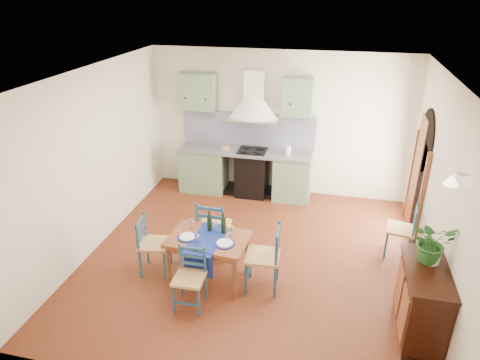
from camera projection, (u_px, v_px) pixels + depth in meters
name	position (u px, v px, depth m)	size (l,w,h in m)	color
floor	(252.00, 258.00, 6.65)	(5.00, 5.00, 0.00)	#48220F
back_wall	(253.00, 143.00, 8.33)	(5.00, 0.96, 2.80)	silver
right_wall	(436.00, 189.00, 5.82)	(0.26, 5.00, 2.80)	silver
left_wall	(94.00, 161.00, 6.57)	(0.04, 5.00, 2.80)	silver
ceiling	(254.00, 76.00, 5.47)	(5.00, 5.00, 0.01)	silver
dining_table	(209.00, 243.00, 5.92)	(1.14, 0.87, 1.01)	brown
chair_near	(190.00, 278.00, 5.51)	(0.40, 0.40, 0.84)	navy
chair_far	(213.00, 227.00, 6.50)	(0.46, 0.46, 0.97)	navy
chair_left	(152.00, 244.00, 6.17)	(0.47, 0.47, 0.89)	navy
chair_right	(265.00, 257.00, 5.80)	(0.49, 0.49, 0.97)	navy
chair_spare	(403.00, 230.00, 6.53)	(0.47, 0.47, 0.87)	navy
sideboard	(422.00, 299.00, 5.02)	(0.50, 1.05, 0.94)	black
potted_plant	(432.00, 242.00, 4.89)	(0.46, 0.40, 0.51)	#205922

